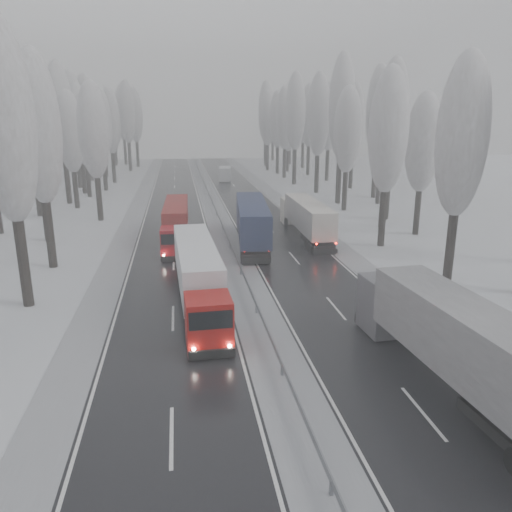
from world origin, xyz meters
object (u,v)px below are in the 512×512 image
object	(u,v)px
truck_blue_box	(252,219)
truck_cream_box	(306,216)
truck_red_white	(198,272)
truck_red_red	(176,220)
box_truck_distant	(225,173)
truck_grey_tarp	(460,342)

from	to	relation	value
truck_blue_box	truck_cream_box	world-z (taller)	truck_blue_box
truck_blue_box	truck_cream_box	size ratio (longest dim) A/B	1.12
truck_blue_box	truck_red_white	world-z (taller)	truck_blue_box
truck_red_red	truck_red_white	bearing A→B (deg)	-83.79
truck_cream_box	truck_red_red	distance (m)	13.16
truck_cream_box	box_truck_distant	size ratio (longest dim) A/B	2.07
truck_cream_box	truck_blue_box	bearing A→B (deg)	-160.89
truck_grey_tarp	truck_cream_box	size ratio (longest dim) A/B	1.13
truck_blue_box	truck_red_red	xyz separation A→B (m)	(-7.25, 2.41, -0.36)
truck_grey_tarp	box_truck_distant	world-z (taller)	truck_grey_tarp
truck_blue_box	box_truck_distant	xyz separation A→B (m)	(2.13, 49.47, -1.15)
box_truck_distant	truck_red_red	bearing A→B (deg)	-94.22
truck_grey_tarp	box_truck_distant	xyz separation A→B (m)	(-3.01, 77.80, -1.18)
truck_blue_box	truck_red_white	bearing A→B (deg)	-105.02
truck_grey_tarp	truck_red_white	distance (m)	16.75
truck_blue_box	truck_cream_box	distance (m)	6.23
truck_cream_box	truck_red_white	xyz separation A→B (m)	(-11.75, -17.64, 0.07)
truck_grey_tarp	truck_blue_box	bearing A→B (deg)	96.31
truck_grey_tarp	truck_cream_box	bearing A→B (deg)	84.58
box_truck_distant	truck_grey_tarp	bearing A→B (deg)	-80.74
truck_cream_box	truck_red_white	bearing A→B (deg)	-122.92
truck_red_white	truck_red_red	xyz separation A→B (m)	(-1.40, 18.09, -0.17)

